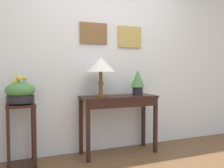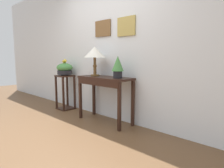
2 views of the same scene
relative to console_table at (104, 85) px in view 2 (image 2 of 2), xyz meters
name	(u,v)px [view 2 (image 2 of 2)]	position (x,y,z in m)	size (l,w,h in m)	color
ground_plane	(32,141)	(-0.14, -1.23, -0.67)	(12.00, 12.00, 0.01)	brown
back_wall_with_art	(111,42)	(-0.14, 0.31, 0.73)	(9.00, 0.13, 2.80)	silver
console_table	(104,85)	(0.00, 0.00, 0.00)	(1.04, 0.40, 0.80)	black
table_lamp	(95,53)	(-0.26, 0.02, 0.54)	(0.39, 0.39, 0.52)	brown
potted_plant_on_console	(118,66)	(0.30, 0.03, 0.33)	(0.19, 0.19, 0.36)	black
pedestal_stand_left	(65,92)	(-1.26, 0.03, -0.29)	(0.33, 0.33, 0.75)	black
planter_bowl_wide	(65,69)	(-1.26, 0.03, 0.22)	(0.34, 0.34, 0.34)	black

